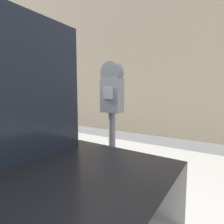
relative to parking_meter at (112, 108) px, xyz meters
name	(u,v)px	position (x,y,z in m)	size (l,w,h in m)	color
sidewalk	(138,173)	(-0.17, 1.01, -1.10)	(24.00, 2.80, 0.14)	#9E9B96
building_facade	(185,17)	(-0.17, 4.01, 2.29)	(24.00, 0.30, 6.92)	tan
parking_meter	(112,108)	(0.00, 0.00, 0.00)	(0.21, 0.13, 1.47)	slate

